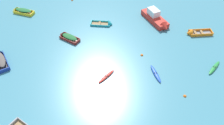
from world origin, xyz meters
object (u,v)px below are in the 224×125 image
(rowboat_orange_outer_left, at_px, (194,33))
(kayak_green_cluster_outer, at_px, (214,68))
(rowboat_deep_blue_far_left, at_px, (0,58))
(kayak_blue_center, at_px, (156,74))
(rowboat_maroon_far_back, at_px, (67,37))
(rowboat_turquoise_near_left, at_px, (107,24))
(rowboat_yellow_back_row_left, at_px, (21,11))
(motor_launch_red_near_right, at_px, (156,19))
(kayak_red_cluster_inner, at_px, (106,76))
(mooring_buoy_central, at_px, (185,96))
(mooring_buoy_between_boats_right, at_px, (72,0))
(mooring_buoy_midfield, at_px, (142,55))

(rowboat_orange_outer_left, bearing_deg, kayak_green_cluster_outer, -73.41)
(rowboat_deep_blue_far_left, height_order, kayak_green_cluster_outer, rowboat_deep_blue_far_left)
(rowboat_orange_outer_left, distance_m, kayak_blue_center, 11.03)
(rowboat_maroon_far_back, distance_m, rowboat_turquoise_near_left, 6.97)
(rowboat_yellow_back_row_left, height_order, kayak_green_cluster_outer, rowboat_yellow_back_row_left)
(rowboat_maroon_far_back, distance_m, kayak_blue_center, 14.52)
(rowboat_maroon_far_back, relative_size, rowboat_deep_blue_far_left, 0.90)
(motor_launch_red_near_right, height_order, rowboat_deep_blue_far_left, motor_launch_red_near_right)
(kayak_blue_center, bearing_deg, kayak_red_cluster_inner, -165.21)
(rowboat_turquoise_near_left, bearing_deg, mooring_buoy_central, -46.01)
(mooring_buoy_central, bearing_deg, rowboat_maroon_far_back, 155.57)
(rowboat_yellow_back_row_left, bearing_deg, kayak_blue_center, -23.33)
(kayak_blue_center, relative_size, kayak_green_cluster_outer, 1.03)
(rowboat_maroon_far_back, relative_size, rowboat_turquoise_near_left, 1.01)
(mooring_buoy_between_boats_right, bearing_deg, kayak_red_cluster_inner, -59.88)
(kayak_red_cluster_inner, distance_m, mooring_buoy_central, 9.81)
(rowboat_turquoise_near_left, distance_m, mooring_buoy_central, 17.19)
(motor_launch_red_near_right, height_order, kayak_green_cluster_outer, motor_launch_red_near_right)
(kayak_red_cluster_inner, bearing_deg, kayak_green_cluster_outer, 16.71)
(rowboat_maroon_far_back, xyz_separation_m, kayak_blue_center, (13.64, -4.97, -0.18))
(rowboat_orange_outer_left, bearing_deg, rowboat_yellow_back_row_left, 178.59)
(rowboat_deep_blue_far_left, height_order, kayak_blue_center, rowboat_deep_blue_far_left)
(kayak_blue_center, xyz_separation_m, mooring_buoy_central, (3.58, -2.85, -0.14))
(rowboat_yellow_back_row_left, bearing_deg, rowboat_turquoise_near_left, -2.84)
(rowboat_maroon_far_back, height_order, rowboat_yellow_back_row_left, rowboat_yellow_back_row_left)
(rowboat_turquoise_near_left, relative_size, rowboat_orange_outer_left, 0.87)
(motor_launch_red_near_right, xyz_separation_m, kayak_red_cluster_inner, (-5.66, -13.36, -0.49))
(mooring_buoy_midfield, bearing_deg, mooring_buoy_between_boats_right, 138.37)
(rowboat_maroon_far_back, height_order, mooring_buoy_between_boats_right, rowboat_maroon_far_back)
(rowboat_yellow_back_row_left, height_order, kayak_red_cluster_inner, rowboat_yellow_back_row_left)
(mooring_buoy_central, bearing_deg, mooring_buoy_between_boats_right, 136.65)
(rowboat_orange_outer_left, height_order, mooring_buoy_central, rowboat_orange_outer_left)
(motor_launch_red_near_right, relative_size, rowboat_deep_blue_far_left, 1.46)
(mooring_buoy_central, bearing_deg, motor_launch_red_near_right, 105.60)
(motor_launch_red_near_right, bearing_deg, rowboat_yellow_back_row_left, -176.44)
(rowboat_yellow_back_row_left, xyz_separation_m, mooring_buoy_between_boats_right, (7.47, 5.69, -0.37))
(mooring_buoy_central, bearing_deg, rowboat_yellow_back_row_left, 154.40)
(rowboat_orange_outer_left, bearing_deg, kayak_blue_center, -119.87)
(rowboat_orange_outer_left, distance_m, mooring_buoy_central, 12.56)
(rowboat_deep_blue_far_left, bearing_deg, mooring_buoy_between_boats_right, 74.60)
(rowboat_yellow_back_row_left, relative_size, mooring_buoy_midfield, 10.62)
(motor_launch_red_near_right, height_order, mooring_buoy_between_boats_right, motor_launch_red_near_right)
(rowboat_turquoise_near_left, xyz_separation_m, rowboat_orange_outer_left, (13.86, 0.04, 0.06))
(rowboat_deep_blue_far_left, xyz_separation_m, rowboat_yellow_back_row_left, (-2.74, 11.52, -0.03))
(mooring_buoy_midfield, xyz_separation_m, mooring_buoy_between_boats_right, (-14.30, 12.71, 0.00))
(rowboat_turquoise_near_left, relative_size, kayak_blue_center, 1.22)
(motor_launch_red_near_right, xyz_separation_m, rowboat_orange_outer_left, (5.99, -2.18, -0.41))
(kayak_red_cluster_inner, bearing_deg, rowboat_deep_blue_far_left, 178.49)
(rowboat_yellow_back_row_left, bearing_deg, mooring_buoy_between_boats_right, 37.29)
(mooring_buoy_between_boats_right, bearing_deg, rowboat_orange_outer_left, -16.35)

